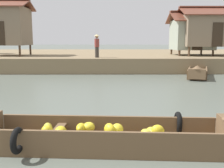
# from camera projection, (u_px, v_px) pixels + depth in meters

# --- Properties ---
(ground_plane) EXTENTS (300.00, 300.00, 0.00)m
(ground_plane) POSITION_uv_depth(u_px,v_px,m) (88.00, 93.00, 11.65)
(ground_plane) COLOR #596056
(riverbank_strip) EXTENTS (160.00, 20.00, 1.06)m
(riverbank_strip) POSITION_uv_depth(u_px,v_px,m) (101.00, 57.00, 27.86)
(riverbank_strip) COLOR #7F6B4C
(riverbank_strip) RESTS_ON ground
(banana_boat) EXTENTS (5.94, 1.63, 0.86)m
(banana_boat) POSITION_uv_depth(u_px,v_px,m) (106.00, 135.00, 5.63)
(banana_boat) COLOR brown
(banana_boat) RESTS_ON ground
(fishing_skiff_distant) EXTENTS (2.61, 5.24, 0.89)m
(fishing_skiff_distant) POSITION_uv_depth(u_px,v_px,m) (198.00, 71.00, 17.35)
(fishing_skiff_distant) COLOR brown
(fishing_skiff_distant) RESTS_ON ground
(stilt_house_mid_left) EXTENTS (3.89, 3.65, 4.45)m
(stilt_house_mid_left) POSITION_uv_depth(u_px,v_px,m) (7.00, 26.00, 21.50)
(stilt_house_mid_left) COLOR #4C3826
(stilt_house_mid_left) RESTS_ON riverbank_strip
(stilt_house_mid_right) EXTENTS (3.79, 3.66, 3.66)m
(stilt_house_mid_right) POSITION_uv_depth(u_px,v_px,m) (192.00, 34.00, 22.31)
(stilt_house_mid_right) COLOR #4C3826
(stilt_house_mid_right) RESTS_ON riverbank_strip
(stilt_house_right) EXTENTS (5.19, 3.69, 3.93)m
(stilt_house_right) POSITION_uv_depth(u_px,v_px,m) (210.00, 30.00, 21.58)
(stilt_house_right) COLOR #4C3826
(stilt_house_right) RESTS_ON riverbank_strip
(vendor_person) EXTENTS (0.44, 0.44, 1.66)m
(vendor_person) POSITION_uv_depth(u_px,v_px,m) (97.00, 45.00, 19.13)
(vendor_person) COLOR #332D28
(vendor_person) RESTS_ON riverbank_strip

